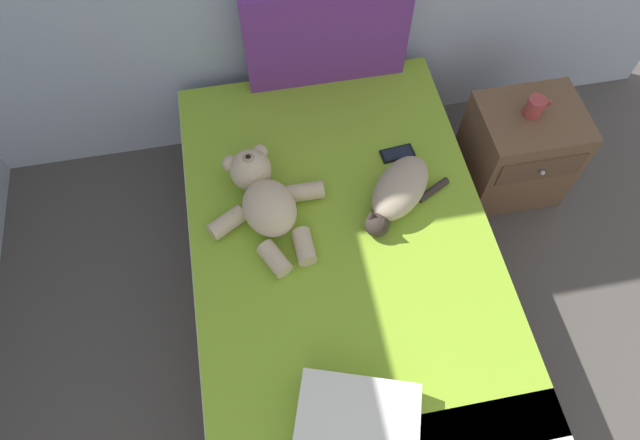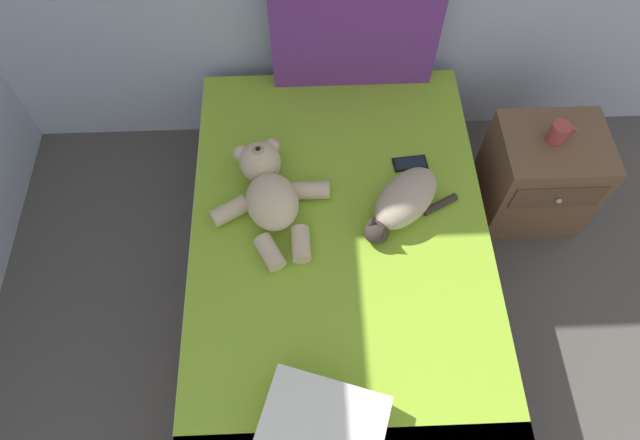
# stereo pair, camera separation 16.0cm
# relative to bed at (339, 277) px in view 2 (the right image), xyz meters

# --- Properties ---
(bed) EXTENTS (1.26, 2.00, 0.51)m
(bed) POSITION_rel_bed_xyz_m (0.00, 0.00, 0.00)
(bed) COLOR brown
(bed) RESTS_ON ground_plane
(patterned_cushion) EXTENTS (0.74, 0.10, 0.50)m
(patterned_cushion) POSITION_rel_bed_xyz_m (0.10, 0.93, 0.51)
(patterned_cushion) COLOR #72338C
(patterned_cushion) RESTS_ON bed
(cat) EXTENTS (0.41, 0.38, 0.15)m
(cat) POSITION_rel_bed_xyz_m (0.26, 0.17, 0.33)
(cat) COLOR tan
(cat) RESTS_ON bed
(teddy_bear) EXTENTS (0.50, 0.59, 0.19)m
(teddy_bear) POSITION_rel_bed_xyz_m (-0.28, 0.24, 0.34)
(teddy_bear) COLOR beige
(teddy_bear) RESTS_ON bed
(cell_phone) EXTENTS (0.15, 0.09, 0.01)m
(cell_phone) POSITION_rel_bed_xyz_m (0.32, 0.41, 0.26)
(cell_phone) COLOR black
(cell_phone) RESTS_ON bed
(throw_pillow) EXTENTS (0.47, 0.39, 0.11)m
(throw_pillow) POSITION_rel_bed_xyz_m (-0.10, -0.67, 0.31)
(throw_pillow) COLOR white
(throw_pillow) RESTS_ON bed
(nightstand) EXTENTS (0.48, 0.42, 0.54)m
(nightstand) POSITION_rel_bed_xyz_m (0.99, 0.48, 0.02)
(nightstand) COLOR brown
(nightstand) RESTS_ON ground_plane
(mug) EXTENTS (0.12, 0.08, 0.09)m
(mug) POSITION_rel_bed_xyz_m (0.98, 0.49, 0.34)
(mug) COLOR #B23F3F
(mug) RESTS_ON nightstand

